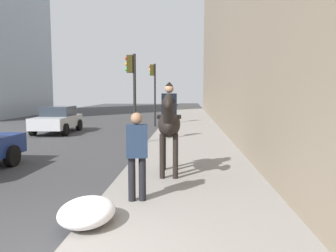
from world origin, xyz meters
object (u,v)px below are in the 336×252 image
mounted_horse_near (169,123)px  traffic_light_far_curb (154,85)px  traffic_light_near_curb (132,85)px  car_mid_lane (58,119)px  pedestrian_greeting (137,151)px

mounted_horse_near → traffic_light_far_curb: traffic_light_far_curb is taller
mounted_horse_near → traffic_light_near_curb: (5.09, 1.78, 1.07)m
mounted_horse_near → car_mid_lane: 11.41m
pedestrian_greeting → car_mid_lane: 12.88m
pedestrian_greeting → car_mid_lane: (11.33, 6.12, -0.36)m
mounted_horse_near → traffic_light_near_curb: size_ratio=0.63×
car_mid_lane → traffic_light_near_curb: 6.63m
pedestrian_greeting → traffic_light_near_curb: size_ratio=0.46×
pedestrian_greeting → traffic_light_far_curb: size_ratio=0.42×
pedestrian_greeting → car_mid_lane: size_ratio=0.43×
mounted_horse_near → car_mid_lane: size_ratio=0.59×
traffic_light_far_curb → car_mid_lane: bearing=127.7°
mounted_horse_near → pedestrian_greeting: (-2.06, 0.49, -0.34)m
mounted_horse_near → pedestrian_greeting: bearing=-15.8°
car_mid_lane → traffic_light_near_curb: (-4.18, -4.83, 1.77)m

